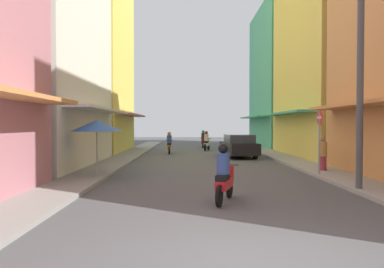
# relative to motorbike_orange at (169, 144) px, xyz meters

# --- Properties ---
(ground_plane) EXTENTS (83.69, 83.69, 0.00)m
(ground_plane) POSITION_rel_motorbike_orange_xyz_m (2.30, -6.21, -0.70)
(ground_plane) COLOR #4C4C4F
(sidewalk_left) EXTENTS (1.65, 46.04, 0.12)m
(sidewalk_left) POSITION_rel_motorbike_orange_xyz_m (-2.58, -6.21, -0.64)
(sidewalk_left) COLOR gray
(sidewalk_left) RESTS_ON ground
(sidewalk_right) EXTENTS (1.65, 46.04, 0.12)m
(sidewalk_right) POSITION_rel_motorbike_orange_xyz_m (7.17, -6.21, -0.64)
(sidewalk_right) COLOR #9E9991
(sidewalk_right) RESTS_ON ground
(building_left_far) EXTENTS (7.05, 9.04, 17.97)m
(building_left_far) POSITION_rel_motorbike_orange_xyz_m (-6.40, 1.65, 8.28)
(building_left_far) COLOR #EFD159
(building_left_far) RESTS_ON ground
(building_right_mid) EXTENTS (7.05, 10.51, 12.82)m
(building_right_mid) POSITION_rel_motorbike_orange_xyz_m (10.99, -2.72, 5.70)
(building_right_mid) COLOR #EFD159
(building_right_mid) RESTS_ON ground
(building_right_far) EXTENTS (7.05, 10.77, 12.98)m
(building_right_far) POSITION_rel_motorbike_orange_xyz_m (10.99, 8.55, 5.78)
(building_right_far) COLOR #4CB28C
(building_right_far) RESTS_ON ground
(motorbike_orange) EXTENTS (0.55, 1.81, 1.58)m
(motorbike_orange) POSITION_rel_motorbike_orange_xyz_m (0.00, 0.00, 0.00)
(motorbike_orange) COLOR black
(motorbike_orange) RESTS_ON ground
(motorbike_maroon) EXTENTS (0.55, 1.81, 1.58)m
(motorbike_maroon) POSITION_rel_motorbike_orange_xyz_m (2.69, 6.92, 0.00)
(motorbike_maroon) COLOR black
(motorbike_maroon) RESTS_ON ground
(motorbike_red) EXTENTS (0.74, 1.74, 1.58)m
(motorbike_red) POSITION_rel_motorbike_orange_xyz_m (2.32, -16.68, 0.00)
(motorbike_red) COLOR black
(motorbike_red) RESTS_ON ground
(motorbike_white) EXTENTS (0.68, 1.77, 1.58)m
(motorbike_white) POSITION_rel_motorbike_orange_xyz_m (2.84, 3.28, 0.00)
(motorbike_white) COLOR black
(motorbike_white) RESTS_ON ground
(parked_car) EXTENTS (2.11, 4.24, 1.45)m
(parked_car) POSITION_rel_motorbike_orange_xyz_m (4.56, -3.01, 0.04)
(parked_car) COLOR black
(parked_car) RESTS_ON ground
(pedestrian_foreground) EXTENTS (0.34, 0.34, 1.58)m
(pedestrian_foreground) POSITION_rel_motorbike_orange_xyz_m (7.13, -10.68, 0.08)
(pedestrian_foreground) COLOR #99333F
(pedestrian_foreground) RESTS_ON ground
(vendor_umbrella) EXTENTS (2.01, 2.01, 2.26)m
(vendor_umbrella) POSITION_rel_motorbike_orange_xyz_m (-2.23, -11.96, 1.33)
(vendor_umbrella) COLOR #99999E
(vendor_umbrella) RESTS_ON ground
(utility_pole) EXTENTS (0.20, 1.20, 7.02)m
(utility_pole) POSITION_rel_motorbike_orange_xyz_m (6.60, -15.22, 2.89)
(utility_pole) COLOR #4C4C4F
(utility_pole) RESTS_ON ground
(street_sign_no_entry) EXTENTS (0.07, 0.60, 2.65)m
(street_sign_no_entry) POSITION_rel_motorbike_orange_xyz_m (6.50, -12.02, 1.01)
(street_sign_no_entry) COLOR gray
(street_sign_no_entry) RESTS_ON ground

